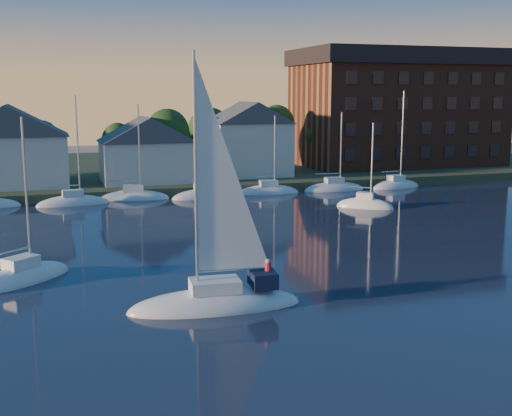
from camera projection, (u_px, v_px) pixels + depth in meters
name	position (u px, v px, depth m)	size (l,w,h in m)	color
ground	(478.00, 360.00, 29.07)	(260.00, 260.00, 0.00)	black
shoreline_land	(168.00, 171.00, 99.12)	(160.00, 50.00, 2.00)	#353C23
wooden_dock	(204.00, 193.00, 77.63)	(120.00, 3.00, 1.00)	brown
clubhouse_west	(9.00, 145.00, 75.36)	(13.65, 9.45, 9.64)	beige
clubhouse_centre	(147.00, 149.00, 79.53)	(11.55, 8.40, 8.08)	beige
clubhouse_east	(249.00, 138.00, 85.59)	(10.50, 8.40, 9.80)	beige
condo_block	(398.00, 107.00, 98.55)	(31.00, 17.00, 17.40)	brown
tree_line	(198.00, 128.00, 87.26)	(93.40, 5.40, 8.90)	#382319
moored_fleet	(141.00, 199.00, 72.33)	(71.50, 2.40, 12.05)	silver
hero_sailboat	(218.00, 297.00, 36.07)	(10.12, 3.96, 15.25)	silver
drifting_sailboat_left	(22.00, 280.00, 41.10)	(7.27, 6.56, 11.57)	silver
drifting_sailboat_right	(365.00, 207.00, 67.59)	(6.02, 5.44, 10.01)	silver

